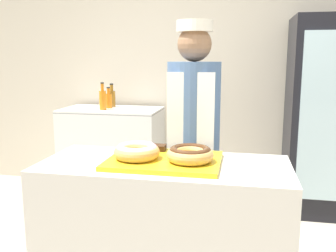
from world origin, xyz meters
TOP-DOWN VIEW (x-y plane):
  - wall_back at (0.00, 2.13)m, footprint 8.00×0.06m
  - display_counter at (0.00, 0.00)m, footprint 1.31×0.58m
  - serving_tray at (0.00, 0.00)m, footprint 0.59×0.44m
  - donut_light_glaze at (-0.14, -0.03)m, footprint 0.24×0.24m
  - donut_chocolate_glaze at (0.14, -0.03)m, footprint 0.24×0.24m
  - brownie_back_left at (-0.07, 0.17)m, footprint 0.08×0.08m
  - brownie_back_right at (0.07, 0.17)m, footprint 0.08×0.08m
  - baker_person at (0.08, 0.53)m, footprint 0.34×0.34m
  - beverage_fridge at (1.14, 1.75)m, footprint 0.66×0.66m
  - chest_freezer at (-0.93, 1.75)m, footprint 1.00×0.57m
  - bottle_orange at (-0.97, 1.79)m, footprint 0.07×0.07m
  - bottle_orange_b at (-0.98, 1.65)m, footprint 0.07×0.07m
  - bottle_amber at (-0.98, 1.91)m, footprint 0.08×0.08m

SIDE VIEW (x-z plane):
  - display_counter at x=0.00m, z-range 0.00..0.88m
  - chest_freezer at x=-0.93m, z-range 0.00..0.92m
  - baker_person at x=0.08m, z-range 0.05..1.71m
  - serving_tray at x=0.00m, z-range 0.88..0.91m
  - beverage_fridge at x=1.14m, z-range 0.00..1.80m
  - brownie_back_left at x=-0.07m, z-range 0.91..0.94m
  - brownie_back_right at x=0.07m, z-range 0.91..0.94m
  - donut_light_glaze at x=-0.14m, z-range 0.91..0.99m
  - donut_chocolate_glaze at x=0.14m, z-range 0.91..0.99m
  - bottle_orange at x=-0.97m, z-range 0.89..1.11m
  - bottle_amber at x=-0.98m, z-range 0.89..1.14m
  - bottle_orange_b at x=-0.98m, z-range 0.89..1.16m
  - wall_back at x=0.00m, z-range 0.00..2.70m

